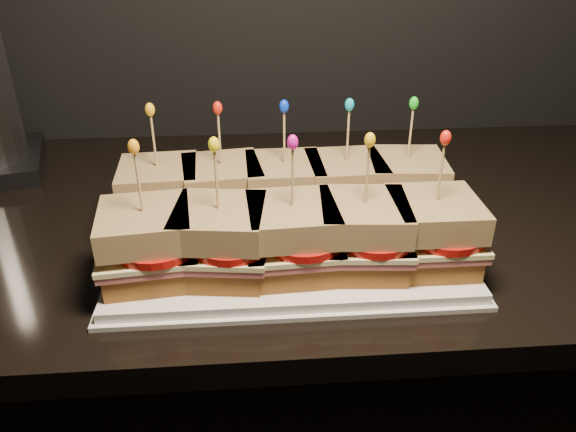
{
  "coord_description": "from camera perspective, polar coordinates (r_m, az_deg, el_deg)",
  "views": [
    {
      "loc": [
        -0.69,
        0.94,
        1.26
      ],
      "look_at": [
        -0.64,
        1.55,
        0.93
      ],
      "focal_mm": 35.0,
      "sensor_mm": 36.0,
      "label": 1
    }
  ],
  "objects": [
    {
      "name": "cabinet",
      "position": [
        1.12,
        -1.6,
        -20.07
      ],
      "size": [
        2.61,
        0.61,
        0.84
      ],
      "primitive_type": "cube",
      "color": "black",
      "rests_on": "ground"
    },
    {
      "name": "granite_slab",
      "position": [
        0.85,
        -1.99,
        -0.13
      ],
      "size": [
        2.65,
        0.65,
        0.03
      ],
      "primitive_type": "cube",
      "color": "black",
      "rests_on": "cabinet"
    },
    {
      "name": "platter",
      "position": [
        0.72,
        0.0,
        -3.21
      ],
      "size": [
        0.43,
        0.27,
        0.02
      ],
      "primitive_type": "cube",
      "color": "white",
      "rests_on": "granite_slab"
    },
    {
      "name": "platter_rim",
      "position": [
        0.73,
        0.0,
        -3.61
      ],
      "size": [
        0.44,
        0.28,
        0.01
      ],
      "primitive_type": "cube",
      "color": "white",
      "rests_on": "granite_slab"
    },
    {
      "name": "sandwich_0_bread_bot",
      "position": [
        0.77,
        -12.62,
        0.19
      ],
      "size": [
        0.1,
        0.1,
        0.03
      ],
      "primitive_type": "cube",
      "rotation": [
        0.0,
        0.0,
        0.06
      ],
      "color": "brown",
      "rests_on": "platter"
    },
    {
      "name": "sandwich_0_ham",
      "position": [
        0.76,
        -12.75,
        1.34
      ],
      "size": [
        0.11,
        0.11,
        0.01
      ],
      "primitive_type": "cube",
      "rotation": [
        0.0,
        0.0,
        0.06
      ],
      "color": "#BC5253",
      "rests_on": "sandwich_0_bread_bot"
    },
    {
      "name": "sandwich_0_cheese",
      "position": [
        0.76,
        -12.81,
        1.81
      ],
      "size": [
        0.11,
        0.11,
        0.01
      ],
      "primitive_type": "cube",
      "rotation": [
        0.0,
        0.0,
        0.06
      ],
      "color": "#F5E9A2",
      "rests_on": "sandwich_0_ham"
    },
    {
      "name": "sandwich_0_tomato",
      "position": [
        0.75,
        -12.02,
        2.15
      ],
      "size": [
        0.1,
        0.1,
        0.01
      ],
      "primitive_type": "cylinder",
      "color": "#B0120D",
      "rests_on": "sandwich_0_cheese"
    },
    {
      "name": "sandwich_0_bread_top",
      "position": [
        0.75,
        -13.04,
        3.78
      ],
      "size": [
        0.1,
        0.1,
        0.03
      ],
      "primitive_type": "cube",
      "rotation": [
        0.0,
        0.0,
        0.06
      ],
      "color": "#5C350F",
      "rests_on": "sandwich_0_tomato"
    },
    {
      "name": "sandwich_0_pick",
      "position": [
        0.73,
        -13.44,
        7.11
      ],
      "size": [
        0.0,
        0.0,
        0.09
      ],
      "primitive_type": "cylinder",
      "color": "tan",
      "rests_on": "sandwich_0_bread_top"
    },
    {
      "name": "sandwich_0_frill",
      "position": [
        0.72,
        -13.85,
        10.46
      ],
      "size": [
        0.01,
        0.01,
        0.02
      ],
      "primitive_type": "ellipsoid",
      "color": "#F1AC10",
      "rests_on": "sandwich_0_pick"
    },
    {
      "name": "sandwich_1_bread_bot",
      "position": [
        0.76,
        -6.52,
        0.42
      ],
      "size": [
        0.11,
        0.11,
        0.03
      ],
      "primitive_type": "cube",
      "rotation": [
        0.0,
        0.0,
        0.13
      ],
      "color": "brown",
      "rests_on": "platter"
    },
    {
      "name": "sandwich_1_ham",
      "position": [
        0.76,
        -6.59,
        1.59
      ],
      "size": [
        0.12,
        0.12,
        0.01
      ],
      "primitive_type": "cube",
      "rotation": [
        0.0,
        0.0,
        0.13
      ],
      "color": "#BC5253",
      "rests_on": "sandwich_1_bread_bot"
    },
    {
      "name": "sandwich_1_cheese",
      "position": [
        0.75,
        -6.62,
        2.07
      ],
      "size": [
        0.12,
        0.12,
        0.01
      ],
      "primitive_type": "cube",
      "rotation": [
        0.0,
        0.0,
        0.13
      ],
      "color": "#F5E9A2",
      "rests_on": "sandwich_1_ham"
    },
    {
      "name": "sandwich_1_tomato",
      "position": [
        0.74,
        -5.74,
        2.41
      ],
      "size": [
        0.1,
        0.1,
        0.01
      ],
      "primitive_type": "cylinder",
      "color": "#B0120D",
      "rests_on": "sandwich_1_cheese"
    },
    {
      "name": "sandwich_1_bread_top",
      "position": [
        0.74,
        -6.75,
        4.06
      ],
      "size": [
        0.11,
        0.11,
        0.03
      ],
      "primitive_type": "cube",
      "rotation": [
        0.0,
        0.0,
        0.13
      ],
      "color": "#5C350F",
      "rests_on": "sandwich_1_tomato"
    },
    {
      "name": "sandwich_1_pick",
      "position": [
        0.72,
        -6.96,
        7.45
      ],
      "size": [
        0.0,
        0.0,
        0.09
      ],
      "primitive_type": "cylinder",
      "color": "tan",
      "rests_on": "sandwich_1_bread_top"
    },
    {
      "name": "sandwich_1_frill",
      "position": [
        0.71,
        -7.17,
        10.85
      ],
      "size": [
        0.01,
        0.01,
        0.02
      ],
      "primitive_type": "ellipsoid",
      "color": "red",
      "rests_on": "sandwich_1_pick"
    },
    {
      "name": "sandwich_2_bread_bot",
      "position": [
        0.76,
        -0.37,
        0.66
      ],
      "size": [
        0.1,
        0.1,
        0.03
      ],
      "primitive_type": "cube",
      "rotation": [
        0.0,
        0.0,
        0.02
      ],
      "color": "brown",
      "rests_on": "platter"
    },
    {
      "name": "sandwich_2_ham",
      "position": [
        0.76,
        -0.37,
        1.82
      ],
      "size": [
        0.11,
        0.1,
        0.01
      ],
      "primitive_type": "cube",
      "rotation": [
        0.0,
        0.0,
        0.02
      ],
      "color": "#BC5253",
      "rests_on": "sandwich_2_bread_bot"
    },
    {
      "name": "sandwich_2_cheese",
      "position": [
        0.75,
        -0.37,
        2.3
      ],
      "size": [
        0.11,
        0.11,
        0.01
      ],
      "primitive_type": "cube",
      "rotation": [
        0.0,
        0.0,
        0.02
      ],
      "color": "#F5E9A2",
      "rests_on": "sandwich_2_ham"
    },
    {
      "name": "sandwich_2_tomato",
      "position": [
        0.75,
        0.58,
        2.65
      ],
      "size": [
        0.1,
        0.1,
        0.01
      ],
      "primitive_type": "cylinder",
      "color": "#B0120D",
      "rests_on": "sandwich_2_cheese"
    },
    {
      "name": "sandwich_2_bread_top",
      "position": [
        0.74,
        -0.38,
        4.3
      ],
      "size": [
        0.1,
        0.1,
        0.03
      ],
      "primitive_type": "cube",
      "rotation": [
        0.0,
        0.0,
        0.02
      ],
      "color": "#5C350F",
      "rests_on": "sandwich_2_tomato"
    },
    {
      "name": "sandwich_2_pick",
      "position": [
        0.72,
        -0.39,
        7.69
      ],
      "size": [
        0.0,
        0.0,
        0.09
      ],
      "primitive_type": "cylinder",
      "color": "tan",
      "rests_on": "sandwich_2_bread_top"
    },
    {
      "name": "sandwich_2_frill",
      "position": [
        0.71,
        -0.4,
        11.09
      ],
      "size": [
        0.01,
        0.01,
        0.02
      ],
      "primitive_type": "ellipsoid",
      "color": "#0933E3",
      "rests_on": "sandwich_2_pick"
    },
    {
      "name": "sandwich_3_bread_bot",
      "position": [
        0.77,
        5.71,
        0.88
      ],
      "size": [
        0.1,
        0.1,
        0.03
      ],
      "primitive_type": "cube",
      "rotation": [
        0.0,
        0.0,
        0.04
      ],
      "color": "brown",
      "rests_on": "platter"
    },
    {
      "name": "sandwich_3_ham",
      "position": [
        0.77,
        5.77,
        2.03
      ],
      "size": [
        0.11,
        0.11,
        0.01
      ],
      "primitive_type": "cube",
      "rotation": [
        0.0,
        0.0,
        0.04
      ],
      "color": "#BC5253",
      "rests_on": "sandwich_3_bread_bot"
    },
    {
      "name": "sandwich_3_cheese",
      "position": [
        0.76,
        5.79,
        2.5
      ],
      "size": [
        0.11,
        0.11,
        0.01
      ],
      "primitive_type": "cube",
      "rotation": [
        0.0,
        0.0,
        0.04
      ],
      "color": "#F5E9A2",
      "rests_on": "sandwich_3_ham"
    },
    {
      "name": "sandwich_3_tomato",
      "position": [
        0.76,
        6.79,
        2.84
      ],
      "size": [
        0.1,
        0.1,
        0.01
      ],
      "primitive_type": "cylinder",
      "color": "#B0120D",
      "rests_on": "sandwich_3_cheese"
    },
    {
      "name": "sandwich_3_bread_top",
      "position": [
        0.75,
        5.9,
        4.48
      ],
      "size": [
        0.1,
        0.1,
        0.03
      ],
      "primitive_type": "cube",
      "rotation": [
        0.0,
        0.0,
        0.04
      ],
      "color": "#5C350F",
      "rests_on": "sandwich_3_tomato"
    },
    {
      "name": "sandwich_3_pick",
      "position": [
        0.73,
        6.08,
        7.82
      ],
      "size": [
        0.0,
        0.0,
        0.09
      ],
      "primitive_type": "cylinder",
      "color": "tan",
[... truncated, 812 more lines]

